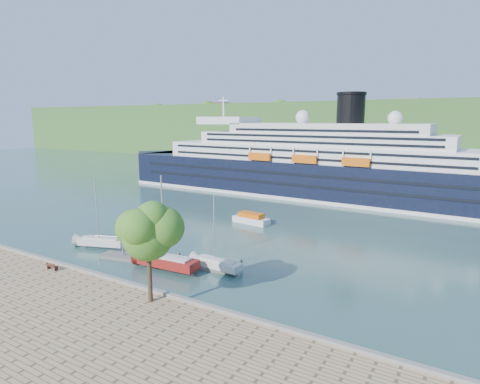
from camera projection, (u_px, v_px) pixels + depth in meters
The scene contains 11 objects.
ground at pixel (90, 280), 43.73m from camera, with size 400.00×400.00×0.00m, color #284846.
far_hillside at pixel (382, 132), 163.93m from camera, with size 400.00×50.00×24.00m, color #2C5020.
quay_coping at pixel (87, 271), 43.35m from camera, with size 220.00×0.50×0.30m, color slate.
cruise_ship at pixel (302, 146), 90.49m from camera, with size 101.89×14.84×22.88m, color black, non-canonical shape.
park_bench at pixel (52, 266), 44.06m from camera, with size 1.40×0.57×0.90m, color #4A2815, non-canonical shape.
promenade_tree at pixel (148, 248), 35.61m from camera, with size 6.16×6.16×10.20m, color #2D6B1C, non-canonical shape.
floating_pontoon at pixel (165, 262), 48.94m from camera, with size 17.67×2.16×0.39m, color slate, non-canonical shape.
sailboat_white_near at pixel (100, 216), 53.80m from camera, with size 7.06×1.96×9.12m, color silver, non-canonical shape.
sailboat_red at pixel (167, 226), 45.57m from camera, with size 8.24×2.29×10.64m, color maroon, non-canonical shape.
sailboat_white_far at pixel (217, 236), 45.70m from camera, with size 6.54×1.82×8.45m, color silver, non-canonical shape.
tender_launch at pixel (251, 218), 67.59m from camera, with size 6.52×2.23×1.80m, color #DE5C0D, non-canonical shape.
Camera 1 is at (35.30, -26.97, 17.38)m, focal length 30.00 mm.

